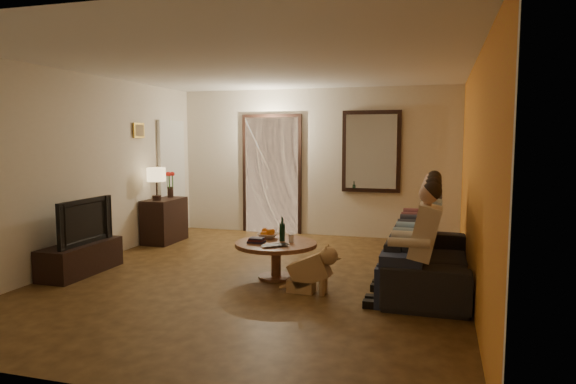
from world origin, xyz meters
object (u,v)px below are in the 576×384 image
(person_c, at_px, (422,231))
(laptop, at_px, (277,246))
(sofa, at_px, (429,258))
(tv, at_px, (79,221))
(bowl, at_px, (268,236))
(wine_bottle, at_px, (282,229))
(dresser, at_px, (164,220))
(person_d, at_px, (424,223))
(table_lamp, at_px, (156,184))
(person_a, at_px, (418,251))
(dog, at_px, (310,268))
(tv_stand, at_px, (81,258))
(person_b, at_px, (420,240))
(coffee_table, at_px, (276,260))

(person_c, bearing_deg, laptop, -154.84)
(sofa, bearing_deg, tv, 99.82)
(bowl, xyz_separation_m, wine_bottle, (0.23, -0.12, 0.12))
(dresser, relative_size, person_c, 0.68)
(dresser, xyz_separation_m, person_d, (4.20, -0.52, 0.24))
(table_lamp, bearing_deg, dresser, 90.00)
(person_a, xyz_separation_m, person_d, (0.00, 1.80, 0.00))
(tv, height_order, dog, tv)
(tv, bearing_deg, tv_stand, -180.00)
(person_b, relative_size, coffee_table, 1.19)
(wine_bottle, bearing_deg, dresser, 149.24)
(person_c, distance_m, person_d, 0.60)
(person_c, bearing_deg, wine_bottle, -167.10)
(dresser, relative_size, laptop, 2.48)
(sofa, height_order, wine_bottle, wine_bottle)
(person_b, bearing_deg, bowl, 170.00)
(laptop, bearing_deg, dog, -62.96)
(table_lamp, height_order, coffee_table, table_lamp)
(person_b, distance_m, person_c, 0.60)
(dog, xyz_separation_m, wine_bottle, (-0.50, 0.58, 0.32))
(tv, relative_size, coffee_table, 0.99)
(dresser, height_order, tv_stand, dresser)
(person_c, distance_m, coffee_table, 1.83)
(dog, bearing_deg, wine_bottle, 133.74)
(sofa, height_order, coffee_table, sofa)
(person_c, distance_m, bowl, 1.93)
(tv, distance_m, person_b, 4.22)
(person_b, distance_m, wine_bottle, 1.69)
(sofa, relative_size, bowl, 8.65)
(tv, relative_size, laptop, 3.03)
(person_c, relative_size, laptop, 3.65)
(coffee_table, bearing_deg, person_d, 32.13)
(person_b, bearing_deg, dog, -162.57)
(tv_stand, height_order, person_c, person_c)
(person_b, bearing_deg, person_c, 90.00)
(sofa, relative_size, wine_bottle, 7.23)
(bowl, bearing_deg, dresser, 148.93)
(sofa, relative_size, person_a, 1.87)
(person_d, bearing_deg, tv, -159.35)
(tv_stand, relative_size, person_a, 0.97)
(wine_bottle, bearing_deg, person_a, -25.96)
(tv, bearing_deg, person_c, -76.83)
(dresser, bearing_deg, wine_bottle, -30.76)
(sofa, relative_size, laptop, 6.81)
(table_lamp, distance_m, wine_bottle, 2.86)
(dresser, xyz_separation_m, dog, (3.02, -2.09, -0.08))
(sofa, bearing_deg, dresser, 72.56)
(table_lamp, xyz_separation_m, person_a, (4.20, -2.10, -0.39))
(dresser, height_order, wine_bottle, wine_bottle)
(table_lamp, distance_m, coffee_table, 2.93)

